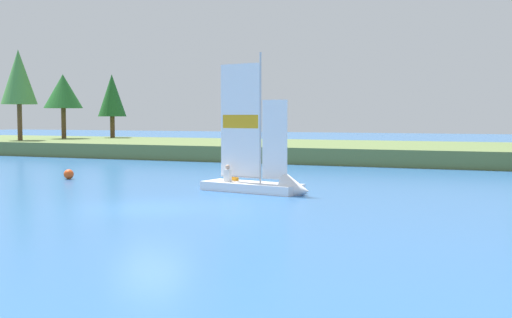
# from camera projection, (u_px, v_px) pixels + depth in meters

# --- Properties ---
(ground_plane) EXTENTS (200.00, 200.00, 0.00)m
(ground_plane) POSITION_uv_depth(u_px,v_px,m) (151.00, 208.00, 21.29)
(ground_plane) COLOR #2D609E
(shore_bank) EXTENTS (80.00, 14.52, 1.09)m
(shore_bank) POSITION_uv_depth(u_px,v_px,m) (348.00, 151.00, 46.42)
(shore_bank) COLOR #5B703D
(shore_bank) RESTS_ON ground
(shoreline_tree_left) EXTENTS (2.96, 2.96, 7.63)m
(shoreline_tree_left) POSITION_uv_depth(u_px,v_px,m) (19.00, 77.00, 52.85)
(shoreline_tree_left) COLOR brown
(shoreline_tree_left) RESTS_ON shore_bank
(shoreline_tree_midleft) EXTENTS (3.48, 3.48, 5.85)m
(shoreline_tree_midleft) POSITION_uv_depth(u_px,v_px,m) (63.00, 92.00, 57.17)
(shoreline_tree_midleft) COLOR brown
(shoreline_tree_midleft) RESTS_ON shore_bank
(shoreline_tree_centre) EXTENTS (2.65, 2.65, 6.02)m
(shoreline_tree_centre) POSITION_uv_depth(u_px,v_px,m) (112.00, 96.00, 59.70)
(shoreline_tree_centre) COLOR brown
(shoreline_tree_centre) RESTS_ON shore_bank
(sailboat) EXTENTS (4.98, 2.18, 6.15)m
(sailboat) POSITION_uv_depth(u_px,v_px,m) (268.00, 182.00, 25.49)
(sailboat) COLOR white
(sailboat) RESTS_ON ground
(channel_buoy) EXTENTS (0.49, 0.49, 0.49)m
(channel_buoy) POSITION_uv_depth(u_px,v_px,m) (69.00, 174.00, 31.09)
(channel_buoy) COLOR #E54C19
(channel_buoy) RESTS_ON ground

